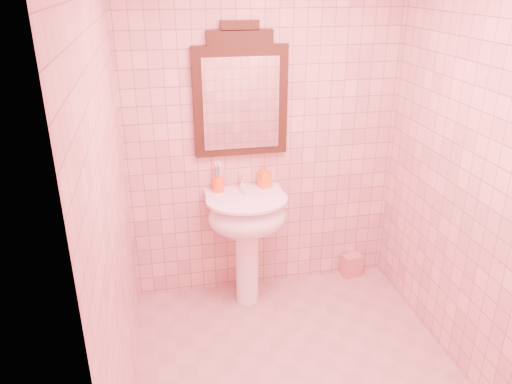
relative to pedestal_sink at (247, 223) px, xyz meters
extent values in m
plane|color=tan|center=(0.18, -0.87, -0.66)|extent=(2.20, 2.20, 0.00)
cube|color=beige|center=(0.18, 0.23, 0.59)|extent=(2.00, 0.02, 2.50)
cylinder|color=white|center=(0.00, 0.01, -0.31)|extent=(0.17, 0.17, 0.70)
ellipsoid|color=white|center=(0.00, -0.01, 0.06)|extent=(0.56, 0.46, 0.28)
cube|color=white|center=(0.00, 0.15, 0.17)|extent=(0.56, 0.15, 0.05)
cylinder|color=white|center=(0.00, -0.01, 0.19)|extent=(0.58, 0.58, 0.02)
cylinder|color=white|center=(0.00, 0.15, 0.25)|extent=(0.04, 0.04, 0.09)
cylinder|color=white|center=(0.00, 0.10, 0.28)|extent=(0.02, 0.10, 0.02)
cylinder|color=white|center=(0.00, 0.05, 0.26)|extent=(0.02, 0.02, 0.04)
cube|color=white|center=(0.00, 0.16, 0.30)|extent=(0.02, 0.07, 0.01)
cube|color=black|center=(0.00, 0.20, 0.84)|extent=(0.66, 0.05, 0.76)
cube|color=black|center=(0.00, 0.20, 1.27)|extent=(0.44, 0.05, 0.10)
cube|color=black|center=(0.00, 0.20, 1.34)|extent=(0.25, 0.05, 0.06)
cube|color=white|center=(0.00, 0.17, 0.83)|extent=(0.53, 0.01, 0.63)
cylinder|color=#FA5415|center=(-0.18, 0.16, 0.26)|extent=(0.09, 0.09, 0.11)
cylinder|color=silver|center=(-0.16, 0.16, 0.30)|extent=(0.01, 0.01, 0.20)
cylinder|color=#338CD8|center=(-0.17, 0.18, 0.30)|extent=(0.01, 0.01, 0.20)
cylinder|color=#E5334C|center=(-0.19, 0.17, 0.30)|extent=(0.01, 0.01, 0.20)
cylinder|color=#3FBF59|center=(-0.19, 0.15, 0.30)|extent=(0.01, 0.01, 0.20)
cylinder|color=#D8CC4C|center=(-0.17, 0.14, 0.30)|extent=(0.01, 0.01, 0.20)
imported|color=orange|center=(0.16, 0.17, 0.29)|extent=(0.10, 0.10, 0.18)
cube|color=#C57477|center=(0.91, 0.17, -0.57)|extent=(0.17, 0.13, 0.19)
camera|label=1|loc=(-0.58, -3.15, 1.64)|focal=35.00mm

